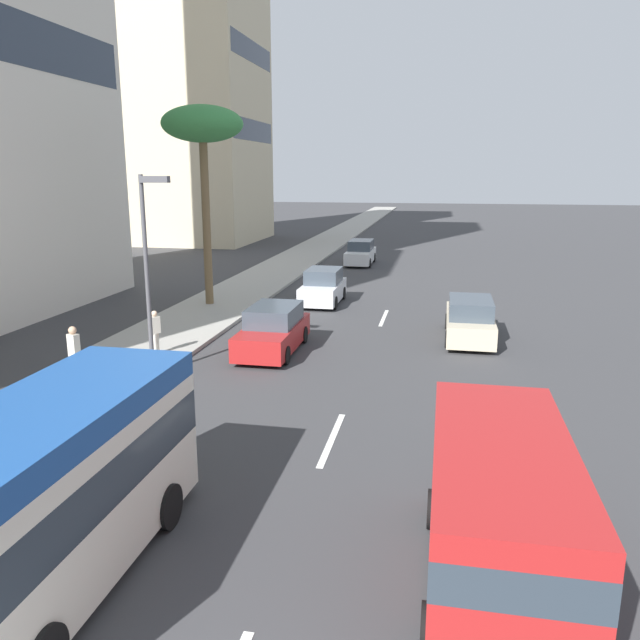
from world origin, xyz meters
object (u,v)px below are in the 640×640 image
(pedestrian_near_lamp, at_px, (74,352))
(street_lamp, at_px, (149,251))
(minibus_lead, at_px, (48,490))
(van_sixth, at_px, (499,507))
(palm_tree, at_px, (203,128))
(car_second, at_px, (273,330))
(car_third, at_px, (470,320))
(pedestrian_mid_block, at_px, (155,330))
(car_fifth, at_px, (323,287))
(car_fourth, at_px, (361,253))

(pedestrian_near_lamp, xyz_separation_m, street_lamp, (1.67, -1.77, 2.86))
(minibus_lead, bearing_deg, van_sixth, 100.29)
(pedestrian_near_lamp, bearing_deg, street_lamp, -116.38)
(palm_tree, bearing_deg, pedestrian_near_lamp, -178.20)
(car_second, height_order, pedestrian_near_lamp, pedestrian_near_lamp)
(car_second, height_order, palm_tree, palm_tree)
(street_lamp, bearing_deg, car_third, -56.90)
(pedestrian_mid_block, xyz_separation_m, palm_tree, (8.59, 1.30, 7.34))
(car_third, bearing_deg, car_fifth, 50.74)
(car_second, distance_m, palm_tree, 11.49)
(van_sixth, distance_m, pedestrian_near_lamp, 13.74)
(street_lamp, bearing_deg, minibus_lead, -162.91)
(palm_tree, bearing_deg, pedestrian_mid_block, -171.41)
(car_second, bearing_deg, minibus_lead, 0.58)
(car_third, xyz_separation_m, car_fifth, (5.65, 6.91, 0.03))
(car_fifth, distance_m, street_lamp, 13.00)
(car_fifth, bearing_deg, pedestrian_mid_block, -21.05)
(car_second, relative_size, pedestrian_mid_block, 2.93)
(minibus_lead, xyz_separation_m, car_fourth, (36.17, -0.08, -0.85))
(car_fourth, relative_size, palm_tree, 0.51)
(minibus_lead, relative_size, pedestrian_mid_block, 4.17)
(van_sixth, height_order, pedestrian_mid_block, van_sixth)
(car_third, bearing_deg, pedestrian_near_lamp, 124.82)
(car_second, distance_m, pedestrian_mid_block, 4.16)
(car_second, height_order, car_fifth, car_fifth)
(pedestrian_near_lamp, height_order, pedestrian_mid_block, pedestrian_near_lamp)
(car_fifth, height_order, pedestrian_mid_block, car_fifth)
(minibus_lead, height_order, car_fifth, minibus_lead)
(car_fifth, bearing_deg, minibus_lead, -0.08)
(car_second, distance_m, car_third, 7.74)
(van_sixth, distance_m, palm_tree, 23.78)
(car_fifth, relative_size, street_lamp, 0.66)
(minibus_lead, bearing_deg, pedestrian_mid_block, -161.63)
(car_second, height_order, van_sixth, van_sixth)
(minibus_lead, distance_m, pedestrian_mid_block, 12.59)
(pedestrian_near_lamp, bearing_deg, minibus_lead, 140.34)
(van_sixth, xyz_separation_m, street_lamp, (8.87, 9.93, 2.60))
(car_third, distance_m, van_sixth, 15.43)
(car_fourth, relative_size, pedestrian_near_lamp, 2.59)
(car_second, xyz_separation_m, car_third, (3.12, -7.08, -0.01))
(van_sixth, bearing_deg, pedestrian_near_lamp, 58.41)
(car_third, relative_size, pedestrian_mid_block, 3.09)
(car_fourth, distance_m, car_fifth, 13.86)
(pedestrian_mid_block, relative_size, street_lamp, 0.25)
(pedestrian_mid_block, distance_m, street_lamp, 3.63)
(pedestrian_near_lamp, relative_size, street_lamp, 0.29)
(car_fourth, distance_m, pedestrian_near_lamp, 28.18)
(street_lamp, bearing_deg, palm_tree, 11.68)
(minibus_lead, bearing_deg, street_lamp, -162.91)
(pedestrian_near_lamp, height_order, palm_tree, palm_tree)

